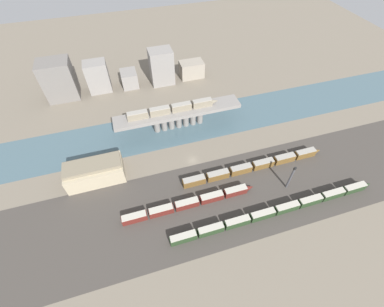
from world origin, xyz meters
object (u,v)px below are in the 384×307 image
train_on_bridge (173,109)px  train_yard_near (277,210)px  train_yard_far (255,166)px  warehouse_building (95,171)px  train_yard_mid (190,203)px  signal_tower (290,178)px

train_on_bridge → train_yard_near: (27.36, -61.92, -10.92)m
train_yard_far → warehouse_building: (-70.49, 15.77, 2.82)m
train_yard_mid → train_on_bridge: bearing=83.5°
train_yard_near → warehouse_building: warehouse_building is taller
train_yard_mid → signal_tower: size_ratio=4.13×
train_yard_near → signal_tower: 15.38m
train_on_bridge → train_yard_far: (28.71, -38.37, -10.87)m
train_on_bridge → train_yard_near: size_ratio=0.52×
train_yard_near → train_yard_mid: train_yard_near is taller
train_yard_mid → signal_tower: signal_tower is taller
train_yard_far → warehouse_building: size_ratio=2.82×
train_on_bridge → warehouse_building: train_on_bridge is taller
train_on_bridge → train_yard_far: 49.15m
train_on_bridge → train_yard_near: bearing=-66.2°
train_yard_near → signal_tower: (10.51, 10.09, 4.93)m
train_yard_near → train_yard_far: bearing=86.7°
train_yard_near → warehouse_building: (-69.14, 39.32, 2.86)m
train_yard_far → warehouse_building: 72.29m
train_on_bridge → signal_tower: (37.87, -51.83, -5.99)m
warehouse_building → signal_tower: signal_tower is taller
train_yard_near → train_yard_mid: bearing=157.6°
train_on_bridge → train_yard_mid: bearing=-96.5°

